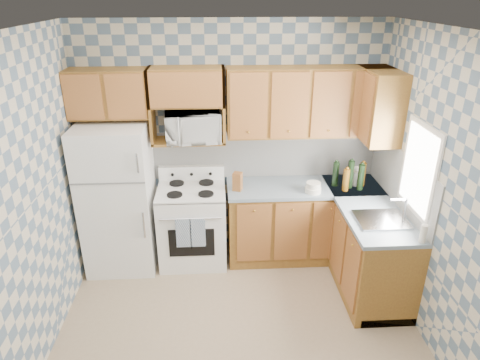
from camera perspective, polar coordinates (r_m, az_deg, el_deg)
The scene contains 31 objects.
floor at distance 4.27m, azimuth -0.08°, elevation -19.81°, with size 3.40×3.40×0.00m, color #8F785B.
back_wall at distance 4.95m, azimuth -1.16°, elevation 5.06°, with size 3.40×0.02×2.70m, color slate.
right_wall at distance 3.95m, azimuth 25.41°, elevation -2.54°, with size 0.02×3.20×2.70m, color slate.
backsplash_back at distance 5.02m, azimuth 3.43°, elevation 3.49°, with size 2.60×0.01×0.56m, color silver.
backsplash_right at distance 4.65m, azimuth 20.59°, elevation 0.17°, with size 0.01×1.60×0.56m, color silver.
refrigerator at distance 4.94m, azimuth -15.90°, elevation -2.35°, with size 0.75×0.70×1.68m, color white.
stove_body at distance 5.03m, azimuth -6.31°, elevation -6.03°, with size 0.76×0.65×0.90m, color white.
cooktop at distance 4.82m, azimuth -6.55°, elevation -1.35°, with size 0.76×0.65×0.03m, color silver.
backguard at distance 5.03m, azimuth -6.46°, elevation 0.97°, with size 0.76×0.08×0.17m, color white.
dish_towel_left at distance 4.69m, azimuth -7.53°, elevation -7.02°, with size 0.16×0.03×0.34m, color navy.
dish_towel_right at distance 4.68m, azimuth -5.65°, elevation -6.99°, with size 0.16×0.03×0.34m, color navy.
base_cabinets_back at distance 5.15m, azimuth 8.32°, elevation -5.54°, with size 1.75×0.60×0.88m, color brown.
base_cabinets_right at distance 4.88m, azimuth 16.15°, elevation -8.08°, with size 0.60×1.60×0.88m, color brown.
countertop_back at distance 4.93m, azimuth 8.65°, elevation -0.91°, with size 1.77×0.63×0.04m, color slate.
countertop_right at distance 4.66m, azimuth 16.73°, elevation -3.28°, with size 0.63×1.60×0.04m, color slate.
upper_cabinets_back at distance 4.75m, azimuth 9.03°, elevation 10.25°, with size 1.75×0.33×0.74m, color brown.
upper_cabinets_fridge at distance 4.75m, azimuth -17.19°, elevation 10.98°, with size 0.82×0.33×0.50m, color brown.
upper_cabinets_right at distance 4.78m, azimuth 17.95°, elevation 9.48°, with size 0.33×0.70×0.74m, color brown.
microwave_shelf at distance 4.77m, azimuth -6.76°, elevation 5.24°, with size 0.80×0.33×0.03m, color brown.
microwave at distance 4.66m, azimuth -6.34°, elevation 7.06°, with size 0.58×0.39×0.32m, color white.
sink at distance 4.36m, azimuth 18.30°, elevation -5.08°, with size 0.48×0.40×0.03m, color #B7B7BC.
window at distance 4.26m, azimuth 22.78°, elevation 1.34°, with size 0.02×0.66×0.86m, color silver.
bottle_0 at distance 4.92m, azimuth 14.50°, elevation 0.74°, with size 0.07×0.07×0.32m, color black.
bottle_1 at distance 4.90m, azimuth 15.80°, elevation 0.37°, with size 0.07×0.07×0.30m, color black.
bottle_2 at distance 5.01m, azimuth 15.98°, elevation 0.74°, with size 0.07×0.07×0.27m, color #603B0C.
bottle_3 at distance 4.84m, azimuth 13.94°, elevation 0.01°, with size 0.07×0.07×0.25m, color #603B0C.
bottle_4 at distance 4.93m, azimuth 12.62°, elevation 0.81°, with size 0.07×0.07×0.29m, color black.
knife_block at distance 4.71m, azimuth -0.33°, elevation -0.20°, with size 0.09×0.09×0.21m, color brown.
electric_kettle at distance 5.04m, azimuth 15.18°, elevation 0.36°, with size 0.14×0.14×0.17m, color white.
food_containers at distance 4.75m, azimuth 9.74°, elevation -0.98°, with size 0.18×0.18×0.12m, color silver, non-canonical shape.
soap_bottle at distance 4.10m, azimuth 23.26°, elevation -6.60°, with size 0.06×0.06×0.17m, color silver.
Camera 1 is at (-0.18, -3.07, 2.96)m, focal length 32.00 mm.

